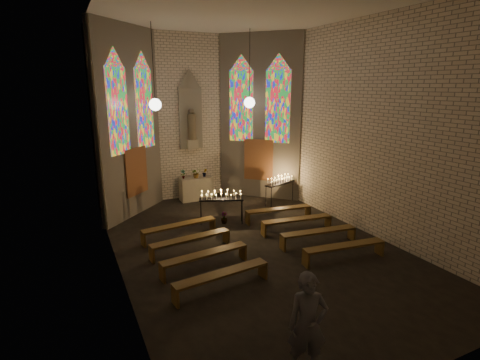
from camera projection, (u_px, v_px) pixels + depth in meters
name	position (u px, v px, depth m)	size (l,w,h in m)	color
floor	(253.00, 246.00, 11.67)	(12.00, 12.00, 0.00)	black
room	(212.00, 118.00, 13.71)	(8.22, 12.43, 7.00)	beige
altar	(196.00, 189.00, 16.32)	(1.40, 0.60, 1.00)	#B1A990
flower_vase_left	(183.00, 174.00, 15.96)	(0.21, 0.14, 0.39)	#4C723F
flower_vase_center	(196.00, 173.00, 16.07)	(0.39, 0.34, 0.44)	#4C723F
flower_vase_right	(205.00, 173.00, 16.31)	(0.20, 0.16, 0.36)	#4C723F
aisle_flower_pot	(224.00, 218.00, 13.56)	(0.24, 0.24, 0.42)	#4C723F
votive_stand_left	(221.00, 197.00, 13.38)	(1.61, 0.92, 1.16)	black
votive_stand_right	(280.00, 181.00, 15.65)	(1.58, 0.88, 1.13)	black
pew_left_0	(179.00, 227.00, 12.22)	(2.52, 0.65, 0.48)	brown
pew_right_0	(279.00, 211.00, 13.79)	(2.52, 0.65, 0.48)	brown
pew_left_1	(191.00, 240.00, 11.17)	(2.52, 0.65, 0.48)	brown
pew_right_1	(297.00, 221.00, 12.74)	(2.52, 0.65, 0.48)	brown
pew_left_2	(205.00, 256.00, 10.12)	(2.52, 0.65, 0.48)	brown
pew_right_2	(318.00, 233.00, 11.69)	(2.52, 0.65, 0.48)	brown
pew_left_3	(222.00, 276.00, 9.07)	(2.52, 0.65, 0.48)	brown
pew_right_3	(344.00, 248.00, 10.64)	(2.52, 0.65, 0.48)	brown
visitor	(308.00, 325.00, 6.33)	(0.69, 0.45, 1.88)	#4A4A54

